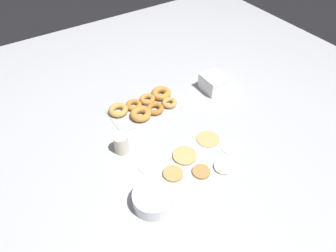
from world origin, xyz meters
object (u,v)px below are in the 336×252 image
at_px(pancake_0, 232,147).
at_px(paper_cup, 121,144).
at_px(pancake_1, 223,167).
at_px(donut_tray, 146,105).
at_px(pancake_4, 149,165).
at_px(container_stack, 213,83).
at_px(pancake_2, 185,156).
at_px(pancake_5, 208,139).
at_px(batter_bowl, 153,199).
at_px(pancake_6, 201,172).
at_px(pancake_3, 173,174).

relative_size(pancake_0, paper_cup, 1.07).
relative_size(pancake_1, donut_tray, 0.22).
relative_size(pancake_4, container_stack, 0.76).
relative_size(pancake_1, pancake_2, 0.75).
bearing_deg(donut_tray, pancake_5, 110.97).
bearing_deg(pancake_1, pancake_4, -34.85).
bearing_deg(pancake_5, paper_cup, -22.87).
relative_size(batter_bowl, paper_cup, 1.71).
bearing_deg(pancake_2, batter_bowl, 28.28).
bearing_deg(batter_bowl, pancake_5, -158.57).
bearing_deg(pancake_1, container_stack, -124.11).
height_order(pancake_1, pancake_6, pancake_1).
height_order(pancake_0, pancake_4, same).
relative_size(batter_bowl, container_stack, 1.24).
height_order(pancake_0, paper_cup, paper_cup).
xyz_separation_m(pancake_4, pancake_5, (-0.34, 0.02, -0.00)).
bearing_deg(container_stack, pancake_4, 25.61).
bearing_deg(pancake_2, donut_tray, -92.62).
bearing_deg(pancake_0, paper_cup, -30.73).
height_order(pancake_4, paper_cup, paper_cup).
bearing_deg(paper_cup, pancake_1, 134.65).
xyz_separation_m(batter_bowl, container_stack, (-0.71, -0.48, 0.01)).
bearing_deg(paper_cup, container_stack, -168.16).
bearing_deg(pancake_4, container_stack, -154.39).
relative_size(pancake_4, batter_bowl, 0.61).
distance_m(pancake_3, pancake_5, 0.29).
xyz_separation_m(pancake_6, batter_bowl, (0.27, 0.02, 0.03)).
distance_m(pancake_2, pancake_4, 0.18).
height_order(pancake_1, pancake_5, pancake_1).
height_order(pancake_1, pancake_4, pancake_1).
bearing_deg(batter_bowl, donut_tray, -116.80).
bearing_deg(batter_bowl, container_stack, -145.81).
distance_m(pancake_0, donut_tray, 0.54).
bearing_deg(pancake_6, batter_bowl, 4.22).
relative_size(pancake_3, donut_tray, 0.23).
distance_m(container_stack, paper_cup, 0.70).
relative_size(pancake_5, donut_tray, 0.30).
distance_m(pancake_4, batter_bowl, 0.21).
relative_size(pancake_4, paper_cup, 1.05).
relative_size(pancake_3, pancake_5, 0.78).
height_order(pancake_2, pancake_6, same).
bearing_deg(container_stack, donut_tray, -9.42).
height_order(pancake_0, donut_tray, donut_tray).
distance_m(pancake_1, pancake_4, 0.35).
relative_size(pancake_3, pancake_4, 0.88).
relative_size(pancake_0, pancake_5, 0.91).
distance_m(pancake_4, paper_cup, 0.17).
height_order(pancake_2, pancake_3, pancake_3).
bearing_deg(pancake_5, pancake_3, 17.61).
height_order(pancake_2, pancake_4, pancake_2).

